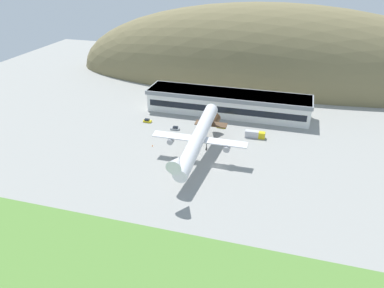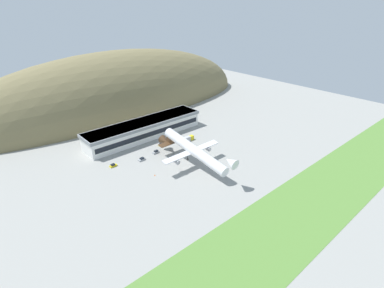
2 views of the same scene
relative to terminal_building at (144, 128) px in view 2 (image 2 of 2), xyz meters
name	(u,v)px [view 2 (image 2 of 2)]	position (x,y,z in m)	size (l,w,h in m)	color
ground_plane	(208,163)	(6.40, -49.16, -5.80)	(349.51, 349.51, 0.00)	gray
grass_strip_foreground	(300,211)	(6.40, -102.16, -5.76)	(314.56, 31.68, 0.08)	#568438
hill_backdrop	(117,108)	(13.67, 59.41, -5.80)	(242.89, 72.36, 86.62)	olive
terminal_building	(144,128)	(0.00, 0.00, 0.00)	(75.81, 16.28, 10.23)	white
cargo_airplane	(193,150)	(-1.51, -46.34, 3.05)	(34.94, 54.48, 12.86)	silver
service_car_0	(113,165)	(-32.40, -19.91, -5.19)	(3.71, 1.72, 1.48)	gold
service_car_1	(162,144)	(0.54, -16.44, -5.22)	(3.94, 2.07, 1.40)	gold
service_car_2	(156,152)	(-7.56, -22.27, -5.14)	(4.06, 1.93, 1.60)	#999EA3
service_car_3	(142,159)	(-17.90, -24.00, -5.21)	(3.99, 2.16, 1.45)	#999EA3
fuel_truck	(188,139)	(15.89, -22.03, -4.42)	(8.23, 2.47, 2.82)	gold
traffic_cone_0	(155,175)	(-21.61, -41.00, -5.52)	(0.52, 0.52, 0.58)	orange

